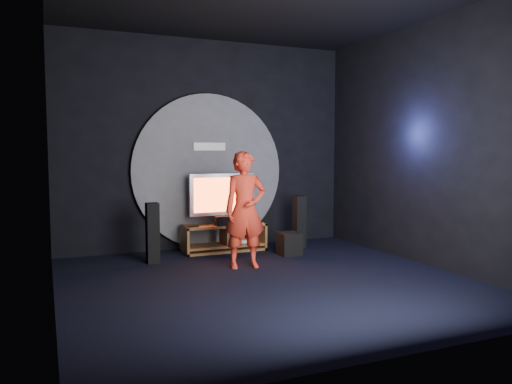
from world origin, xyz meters
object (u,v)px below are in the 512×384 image
Objects in this scene: player at (245,210)px; media_console at (224,239)px; subwoofer at (289,244)px; tower_speaker_left at (153,233)px; tower_speaker_right at (299,222)px; tv at (222,196)px.

media_console is at bearing 90.60° from player.
media_console is at bearing 140.62° from subwoofer.
media_console is at bearing 17.92° from tower_speaker_left.
player is (-0.96, -0.52, 0.64)m from subwoofer.
tv is at bearing 166.36° from tower_speaker_right.
tower_speaker_right is (1.27, -0.31, -0.46)m from tv.
media_console is 1.31m from tower_speaker_right.
tv is at bearing 96.13° from media_console.
tower_speaker_left and tower_speaker_right have the same top height.
tv reaches higher than subwoofer.
tower_speaker_left is at bearing 151.06° from player.
media_console is 0.71m from tv.
player reaches higher than tower_speaker_right.
tower_speaker_left is 0.54× the size of player.
subwoofer is at bearing -7.71° from tower_speaker_left.
tv is 3.09× the size of subwoofer.
tv reaches higher than media_console.
media_console is 1.53× the size of tower_speaker_left.
tv is at bearing 91.20° from player.
tv is 1.42m from tower_speaker_left.
tower_speaker_right is at bearing -10.80° from media_console.
subwoofer is at bearing -39.38° from media_console.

